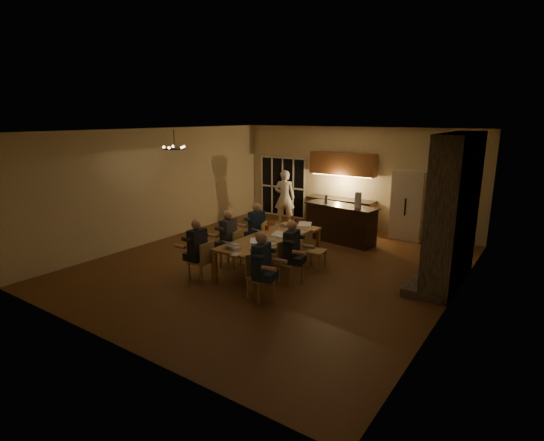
{
  "coord_description": "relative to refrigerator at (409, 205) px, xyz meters",
  "views": [
    {
      "loc": [
        5.46,
        -8.08,
        3.53
      ],
      "look_at": [
        -0.3,
        0.3,
        1.01
      ],
      "focal_mm": 28.0,
      "sensor_mm": 36.0,
      "label": 1
    }
  ],
  "objects": [
    {
      "name": "laptop_f",
      "position": [
        -1.58,
        -3.33,
        -0.14
      ],
      "size": [
        0.4,
        0.37,
        0.23
      ],
      "primitive_type": null,
      "rotation": [
        0.0,
        0.0,
        0.35
      ],
      "color": "silver",
      "rests_on": "dining_table"
    },
    {
      "name": "chair_left_mid",
      "position": [
        -2.77,
        -4.78,
        -0.55
      ],
      "size": [
        0.51,
        0.51,
        0.89
      ],
      "primitive_type": null,
      "rotation": [
        0.0,
        0.0,
        -1.4
      ],
      "color": "tan",
      "rests_on": "ground"
    },
    {
      "name": "french_doors",
      "position": [
        -4.6,
        0.32,
        0.05
      ],
      "size": [
        1.86,
        0.08,
        2.1
      ],
      "primitive_type": "cube",
      "color": "black",
      "rests_on": "ground"
    },
    {
      "name": "refrigerator",
      "position": [
        0.0,
        0.0,
        0.0
      ],
      "size": [
        0.9,
        0.68,
        2.0
      ],
      "primitive_type": "cube",
      "color": "beige",
      "rests_on": "ground"
    },
    {
      "name": "person_left_mid",
      "position": [
        -2.78,
        -4.83,
        -0.31
      ],
      "size": [
        0.65,
        0.65,
        1.38
      ],
      "primitive_type": null,
      "rotation": [
        0.0,
        0.0,
        -1.48
      ],
      "color": "#3A4045",
      "rests_on": "ground"
    },
    {
      "name": "person_right_mid",
      "position": [
        -1.0,
        -4.84,
        -0.31
      ],
      "size": [
        0.68,
        0.68,
        1.38
      ],
      "primitive_type": null,
      "rotation": [
        0.0,
        0.0,
        1.71
      ],
      "color": "black",
      "rests_on": "ground"
    },
    {
      "name": "can_cola",
      "position": [
        -2.06,
        -2.97,
        -0.19
      ],
      "size": [
        0.06,
        0.06,
        0.12
      ],
      "primitive_type": "cylinder",
      "color": "#3F0F0C",
      "rests_on": "dining_table"
    },
    {
      "name": "chair_left_far",
      "position": [
        -2.71,
        -3.8,
        -0.55
      ],
      "size": [
        0.56,
        0.56,
        0.89
      ],
      "primitive_type": null,
      "rotation": [
        0.0,
        0.0,
        -1.25
      ],
      "color": "tan",
      "rests_on": "ground"
    },
    {
      "name": "laptop_e",
      "position": [
        -2.15,
        -3.19,
        -0.14
      ],
      "size": [
        0.38,
        0.35,
        0.23
      ],
      "primitive_type": null,
      "rotation": [
        0.0,
        0.0,
        2.9
      ],
      "color": "silver",
      "rests_on": "dining_table"
    },
    {
      "name": "standing_person",
      "position": [
        -3.85,
        -0.73,
        -0.09
      ],
      "size": [
        0.79,
        0.67,
        1.83
      ],
      "primitive_type": "imported",
      "rotation": [
        0.0,
        0.0,
        3.56
      ],
      "color": "white",
      "rests_on": "ground"
    },
    {
      "name": "chair_left_near",
      "position": [
        -2.7,
        -5.89,
        -0.55
      ],
      "size": [
        0.46,
        0.46,
        0.89
      ],
      "primitive_type": null,
      "rotation": [
        0.0,
        0.0,
        -1.53
      ],
      "color": "tan",
      "rests_on": "ground"
    },
    {
      "name": "mug_front",
      "position": [
        -1.93,
        -4.78,
        -0.2
      ],
      "size": [
        0.08,
        0.08,
        0.1
      ],
      "primitive_type": "cylinder",
      "color": "silver",
      "rests_on": "dining_table"
    },
    {
      "name": "plate_left",
      "position": [
        -2.23,
        -5.32,
        -0.24
      ],
      "size": [
        0.25,
        0.25,
        0.02
      ],
      "primitive_type": "cylinder",
      "color": "silver",
      "rests_on": "dining_table"
    },
    {
      "name": "left_wall",
      "position": [
        -5.92,
        -4.15,
        0.6
      ],
      "size": [
        0.04,
        9.0,
        3.2
      ],
      "primitive_type": "cube",
      "color": "beige",
      "rests_on": "ground"
    },
    {
      "name": "plate_near",
      "position": [
        -1.56,
        -4.83,
        -0.24
      ],
      "size": [
        0.25,
        0.25,
        0.02
      ],
      "primitive_type": "cylinder",
      "color": "silver",
      "rests_on": "dining_table"
    },
    {
      "name": "chair_right_mid",
      "position": [
        -1.02,
        -4.85,
        -0.55
      ],
      "size": [
        0.52,
        0.52,
        0.89
      ],
      "primitive_type": null,
      "rotation": [
        0.0,
        0.0,
        1.35
      ],
      "color": "tan",
      "rests_on": "ground"
    },
    {
      "name": "chandelier",
      "position": [
        -4.28,
        -5.01,
        1.75
      ],
      "size": [
        0.54,
        0.54,
        0.03
      ],
      "primitive_type": "torus",
      "color": "black",
      "rests_on": "ceiling"
    },
    {
      "name": "mug_back",
      "position": [
        -2.26,
        -3.54,
        -0.2
      ],
      "size": [
        0.08,
        0.08,
        0.1
      ],
      "primitive_type": "cylinder",
      "color": "silver",
      "rests_on": "dining_table"
    },
    {
      "name": "laptop_a",
      "position": [
        -2.1,
        -5.48,
        -0.14
      ],
      "size": [
        0.4,
        0.37,
        0.23
      ],
      "primitive_type": null,
      "rotation": [
        0.0,
        0.0,
        2.8
      ],
      "color": "silver",
      "rests_on": "dining_table"
    },
    {
      "name": "bar_blender",
      "position": [
        -0.92,
        -1.58,
        0.29
      ],
      "size": [
        0.14,
        0.14,
        0.43
      ],
      "primitive_type": "cube",
      "rotation": [
        0.0,
        0.0,
        -0.01
      ],
      "color": "silver",
      "rests_on": "bar_island"
    },
    {
      "name": "chair_right_near",
      "position": [
        -1.04,
        -5.93,
        -0.55
      ],
      "size": [
        0.55,
        0.55,
        0.89
      ],
      "primitive_type": null,
      "rotation": [
        0.0,
        0.0,
        1.26
      ],
      "color": "tan",
      "rests_on": "ground"
    },
    {
      "name": "person_left_far",
      "position": [
        -2.75,
        -3.75,
        -0.31
      ],
      "size": [
        0.66,
        0.66,
        1.38
      ],
      "primitive_type": null,
      "rotation": [
        0.0,
        0.0,
        -1.68
      ],
      "color": "#1E324C",
      "rests_on": "ground"
    },
    {
      "name": "fireplace",
      "position": [
        1.8,
        -2.95,
        0.6
      ],
      "size": [
        0.58,
        2.5,
        3.2
      ],
      "primitive_type": "cube",
      "color": "#706658",
      "rests_on": "ground"
    },
    {
      "name": "floor",
      "position": [
        -1.9,
        -4.15,
        -1.0
      ],
      "size": [
        9.0,
        9.0,
        0.0
      ],
      "primitive_type": "plane",
      "color": "brown",
      "rests_on": "ground"
    },
    {
      "name": "laptop_b",
      "position": [
        -1.68,
        -5.18,
        -0.14
      ],
      "size": [
        0.42,
        0.41,
        0.23
      ],
      "primitive_type": null,
      "rotation": [
        0.0,
        0.0,
        0.56
      ],
      "color": "silver",
      "rests_on": "dining_table"
    },
    {
      "name": "person_right_near",
      "position": [
        -0.98,
        -5.97,
        -0.31
      ],
      "size": [
        0.69,
        0.69,
        1.38
      ],
      "primitive_type": null,
      "rotation": [
        0.0,
        0.0,
        1.73
      ],
      "color": "#1E324C",
      "rests_on": "ground"
    },
    {
      "name": "laptop_d",
      "position": [
        -1.65,
        -4.48,
        -0.14
      ],
      "size": [
        0.35,
        0.32,
        0.23
      ],
      "primitive_type": null,
      "rotation": [
        0.0,
        0.0,
        -0.12
      ],
      "color": "silver",
      "rests_on": "dining_table"
    },
    {
      "name": "right_wall",
      "position": [
        2.12,
        -4.15,
        0.6
      ],
      "size": [
        0.04,
        9.0,
        3.2
      ],
      "primitive_type": "cube",
      "color": "beige",
      "rests_on": "ground"
    },
    {
      "name": "kitchenette",
      "position": [
        -2.2,
        0.05,
        0.2
      ],
      "size": [
        2.24,
        0.68,
        2.4
      ],
      "primitive_type": null,
      "color": "brown",
      "rests_on": "ground"
    },
    {
      "name": "back_wall",
      "position": [
        -1.9,
        0.37,
        0.6
      ],
      "size": [
        8.0,
        0.04,
        3.2
      ],
      "primitive_type": "cube",
      "color": "beige",
      "rests_on": "ground"
    },
    {
      "name": "redcup_mid",
      "position": [
        -2.33,
        -3.88,
        -0.19
      ],
      "size": [
        0.09,
        0.09,
        0.12
      ],
      "primitive_type": "cylinder",
      "color": "#B5180C",
      "rests_on": "dining_table"
    },
    {
      "name": "laptop_c",
      "position": [
        -2.17,
        -4.29,
        -0.14
      ],
      "size": [
        0.39,
        0.37,
        0.23
      ],
      "primitive_type": null,
      "rotation": [
        0.0,
        0.0,
        2.81
      ],
      "color": "silver",
      "rests_on": "dining_table"
    },
    {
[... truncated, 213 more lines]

